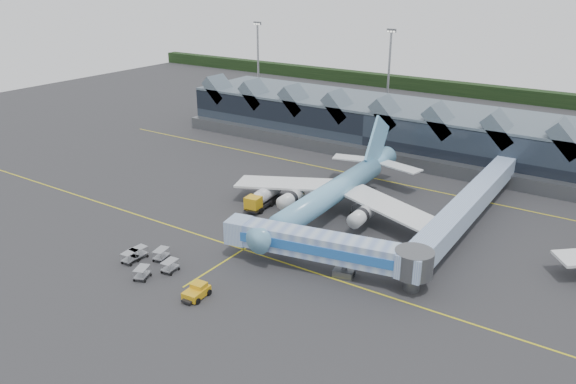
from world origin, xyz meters
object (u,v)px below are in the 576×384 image
Objects in this scene: main_airliner at (336,191)px; pushback_tug at (197,292)px; jet_bridge at (336,249)px; fuel_truck at (265,196)px.

pushback_tug is (-1.60, -30.47, -3.15)m from main_airliner.
fuel_truck is at bearing 136.54° from jet_bridge.
main_airliner is 4.41× the size of fuel_truck.
main_airliner reaches higher than fuel_truck.
main_airliner is 10.77× the size of pushback_tug.
jet_bridge is 24.34m from fuel_truck.
jet_bridge is at bearing 47.44° from pushback_tug.
jet_bridge is at bearing -61.67° from main_airliner.
fuel_truck is (-20.45, 13.08, -1.76)m from jet_bridge.
main_airliner is at bearing 13.20° from fuel_truck.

